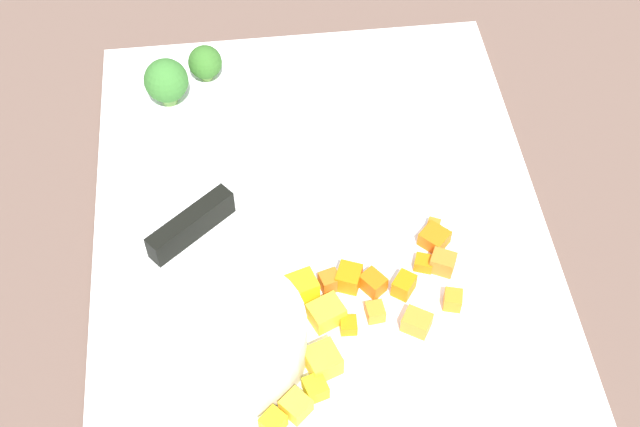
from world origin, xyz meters
TOP-DOWN VIEW (x-y plane):
  - ground_plane at (0.00, 0.00)m, footprint 4.00×4.00m
  - cutting_board at (0.00, 0.00)m, footprint 0.42×0.33m
  - prep_bowl at (-0.10, 0.07)m, footprint 0.10×0.10m
  - chef_knife at (0.03, 0.06)m, footprint 0.19×0.23m
  - carrot_dice_0 at (-0.03, -0.08)m, footprint 0.03×0.03m
  - carrot_dice_1 at (-0.06, -0.01)m, footprint 0.02×0.02m
  - carrot_dice_2 at (-0.08, -0.03)m, footprint 0.01×0.01m
  - carrot_dice_3 at (-0.10, -0.05)m, footprint 0.02×0.02m
  - carrot_dice_4 at (-0.06, 0.00)m, footprint 0.02×0.02m
  - carrot_dice_5 at (-0.02, -0.08)m, footprint 0.01×0.01m
  - carrot_dice_6 at (-0.06, -0.03)m, footprint 0.02×0.02m
  - carrot_dice_7 at (-0.05, -0.07)m, footprint 0.01×0.02m
  - carrot_dice_8 at (-0.07, -0.05)m, footprint 0.02×0.02m
  - carrot_dice_9 at (-0.09, -0.01)m, footprint 0.01×0.01m
  - carrot_dice_10 at (-0.05, -0.08)m, footprint 0.02×0.02m
  - carrot_dice_11 at (-0.08, -0.08)m, footprint 0.02×0.02m
  - pepper_dice_0 at (-0.06, 0.02)m, footprint 0.02×0.03m
  - pepper_dice_1 at (-0.08, 0.01)m, footprint 0.03×0.03m
  - pepper_dice_2 at (-0.12, 0.01)m, footprint 0.03×0.03m
  - pepper_dice_3 at (-0.16, 0.05)m, footprint 0.02×0.02m
  - pepper_dice_4 at (-0.14, 0.02)m, footprint 0.02×0.02m
  - pepper_dice_5 at (-0.15, 0.03)m, footprint 0.02×0.02m
  - broccoli_floret_0 at (0.16, 0.08)m, footprint 0.03×0.03m
  - broccoli_floret_1 at (0.14, 0.11)m, footprint 0.04×0.04m

SIDE VIEW (x-z plane):
  - ground_plane at x=0.00m, z-range 0.00..0.00m
  - cutting_board at x=0.00m, z-range 0.00..0.01m
  - carrot_dice_5 at x=-0.02m, z-range 0.01..0.02m
  - carrot_dice_9 at x=-0.09m, z-range 0.01..0.02m
  - carrot_dice_7 at x=-0.05m, z-range 0.01..0.02m
  - carrot_dice_2 at x=-0.08m, z-range 0.01..0.02m
  - carrot_dice_0 at x=-0.03m, z-range 0.01..0.02m
  - carrot_dice_11 at x=-0.08m, z-range 0.01..0.02m
  - pepper_dice_3 at x=-0.16m, z-range 0.01..0.02m
  - pepper_dice_4 at x=-0.14m, z-range 0.01..0.02m
  - pepper_dice_5 at x=-0.15m, z-range 0.01..0.03m
  - carrot_dice_3 at x=-0.10m, z-range 0.01..0.03m
  - carrot_dice_4 at x=-0.06m, z-range 0.01..0.03m
  - carrot_dice_6 at x=-0.06m, z-range 0.01..0.03m
  - carrot_dice_8 at x=-0.07m, z-range 0.01..0.03m
  - carrot_dice_10 at x=-0.05m, z-range 0.01..0.03m
  - pepper_dice_1 at x=-0.08m, z-range 0.01..0.03m
  - carrot_dice_1 at x=-0.06m, z-range 0.01..0.03m
  - chef_knife at x=0.03m, z-range 0.01..0.03m
  - pepper_dice_2 at x=-0.12m, z-range 0.01..0.03m
  - pepper_dice_0 at x=-0.06m, z-range 0.01..0.03m
  - broccoli_floret_0 at x=0.16m, z-range 0.01..0.05m
  - prep_bowl at x=-0.10m, z-range 0.01..0.05m
  - broccoli_floret_1 at x=0.14m, z-range 0.01..0.06m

